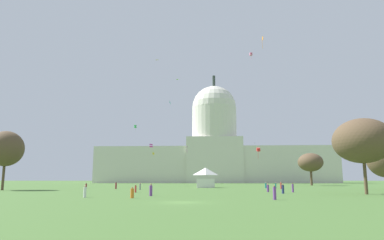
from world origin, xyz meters
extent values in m
plane|color=#42662D|center=(0.00, 0.00, 0.00)|extent=(800.00, 800.00, 0.00)
cube|color=beige|center=(-30.73, 174.32, 10.60)|extent=(70.55, 24.75, 21.20)
cube|color=beige|center=(39.81, 174.32, 10.60)|extent=(70.55, 24.75, 21.20)
cube|color=beige|center=(4.54, 174.32, 13.24)|extent=(32.60, 27.23, 26.49)
cylinder|color=beige|center=(4.54, 174.32, 36.11)|extent=(27.03, 27.03, 19.24)
sphere|color=beige|center=(4.54, 174.32, 45.73)|extent=(27.12, 27.12, 27.12)
cylinder|color=#2D3833|center=(4.54, 174.32, 62.81)|extent=(1.80, 1.80, 7.04)
cube|color=white|center=(1.17, 63.26, 1.24)|extent=(5.21, 5.01, 2.48)
pyramid|color=white|center=(1.17, 63.26, 4.58)|extent=(5.47, 5.26, 2.10)
cylinder|color=brown|center=(-43.11, 37.65, 3.41)|extent=(0.57, 0.57, 6.81)
ellipsoid|color=brown|center=(-43.11, 37.65, 9.18)|extent=(10.16, 10.48, 7.90)
cylinder|color=brown|center=(40.12, 96.73, 3.27)|extent=(0.83, 0.83, 6.53)
ellipsoid|color=brown|center=(40.12, 96.73, 8.61)|extent=(12.86, 12.78, 6.92)
cylinder|color=brown|center=(28.13, 21.14, 3.25)|extent=(0.52, 0.52, 6.49)
ellipsoid|color=brown|center=(28.13, 21.14, 8.73)|extent=(13.12, 13.28, 7.46)
cylinder|color=#1E757A|center=(17.33, 57.32, 0.65)|extent=(0.61, 0.61, 1.30)
sphere|color=beige|center=(17.33, 57.32, 1.43)|extent=(0.35, 0.35, 0.26)
cylinder|color=red|center=(20.02, 50.53, 0.76)|extent=(0.36, 0.36, 1.53)
sphere|color=tan|center=(20.02, 50.53, 1.64)|extent=(0.25, 0.25, 0.23)
cylinder|color=#703D93|center=(-5.88, 13.87, 0.76)|extent=(0.48, 0.48, 1.53)
sphere|color=#A37556|center=(-5.88, 13.87, 1.65)|extent=(0.28, 0.28, 0.26)
cylinder|color=gray|center=(-13.43, 42.52, 0.68)|extent=(0.47, 0.47, 1.37)
sphere|color=tan|center=(-13.43, 42.52, 1.49)|extent=(0.35, 0.35, 0.25)
cylinder|color=maroon|center=(-20.60, 48.18, 0.75)|extent=(0.45, 0.45, 1.51)
sphere|color=brown|center=(-20.60, 48.18, 1.63)|extent=(0.27, 0.27, 0.24)
cylinder|color=#1E757A|center=(19.91, 57.25, 0.65)|extent=(0.38, 0.38, 1.31)
sphere|color=beige|center=(19.91, 57.25, 1.44)|extent=(0.30, 0.30, 0.26)
cylinder|color=maroon|center=(-28.05, 48.03, 0.63)|extent=(0.42, 0.42, 1.26)
sphere|color=brown|center=(-28.05, 48.03, 1.38)|extent=(0.28, 0.28, 0.25)
cylinder|color=navy|center=(15.15, 23.11, 0.71)|extent=(0.48, 0.48, 1.42)
sphere|color=#A37556|center=(15.15, 23.11, 1.55)|extent=(0.31, 0.31, 0.25)
cylinder|color=silver|center=(-14.09, 9.22, 0.70)|extent=(0.54, 0.54, 1.40)
sphere|color=tan|center=(-14.09, 9.22, 1.51)|extent=(0.31, 0.31, 0.23)
cylinder|color=#703D93|center=(13.80, 30.74, 0.66)|extent=(0.59, 0.59, 1.32)
sphere|color=#A37556|center=(13.80, 30.74, 1.45)|extent=(0.36, 0.36, 0.26)
cylinder|color=#703D93|center=(10.68, 5.33, 0.76)|extent=(0.55, 0.55, 1.51)
sphere|color=brown|center=(10.68, 5.33, 1.62)|extent=(0.30, 0.30, 0.21)
cylinder|color=red|center=(-10.98, 26.72, 0.62)|extent=(0.44, 0.44, 1.24)
sphere|color=#A37556|center=(-10.98, 26.72, 1.35)|extent=(0.30, 0.30, 0.22)
cylinder|color=orange|center=(-7.29, 7.92, 0.62)|extent=(0.61, 0.61, 1.23)
sphere|color=#A37556|center=(-7.29, 7.92, 1.35)|extent=(0.31, 0.31, 0.23)
cylinder|color=#703D93|center=(18.11, 29.02, 0.76)|extent=(0.43, 0.43, 1.52)
sphere|color=brown|center=(18.11, 29.02, 1.64)|extent=(0.27, 0.27, 0.23)
cube|color=teal|center=(-13.02, 93.79, 31.68)|extent=(0.52, 1.05, 1.17)
pyramid|color=gold|center=(-14.47, 68.85, 40.14)|extent=(1.08, 0.67, 0.20)
cube|color=orange|center=(19.00, 64.71, 45.11)|extent=(0.23, 0.97, 1.22)
cylinder|color=orange|center=(18.86, 64.71, 43.04)|extent=(0.15, 0.39, 2.98)
cube|color=pink|center=(18.33, 90.74, 49.30)|extent=(1.17, 1.19, 0.48)
cube|color=pink|center=(18.33, 90.74, 49.92)|extent=(1.17, 1.19, 0.48)
cylinder|color=pink|center=(18.46, 90.74, 48.18)|extent=(0.25, 0.28, 1.83)
pyramid|color=purple|center=(-8.34, 124.02, 16.90)|extent=(1.64, 1.64, 0.25)
cylinder|color=#D1339E|center=(-8.62, 124.33, 15.27)|extent=(0.28, 0.21, 1.70)
cube|color=#D1339E|center=(-17.58, 79.45, 13.30)|extent=(1.02, 0.97, 0.53)
cube|color=#D1339E|center=(-17.58, 79.45, 13.95)|extent=(1.02, 0.97, 0.53)
cube|color=green|center=(-31.20, 114.93, 25.25)|extent=(1.37, 1.34, 0.64)
cube|color=green|center=(-31.20, 114.93, 25.94)|extent=(1.37, 1.34, 0.64)
cylinder|color=white|center=(-31.13, 114.93, 24.02)|extent=(0.17, 0.21, 2.03)
cube|color=red|center=(19.52, 86.82, 12.36)|extent=(1.26, 1.34, 0.78)
cube|color=red|center=(19.52, 86.82, 13.01)|extent=(1.26, 1.34, 0.78)
cylinder|color=red|center=(19.37, 86.82, 10.77)|extent=(0.08, 0.40, 2.67)
cube|color=yellow|center=(-21.59, 107.97, 12.71)|extent=(0.99, 0.93, 0.62)
cube|color=yellow|center=(-21.59, 107.97, 13.18)|extent=(0.99, 0.93, 0.62)
pyramid|color=#8CD133|center=(-15.25, 142.34, 55.03)|extent=(1.21, 0.57, 0.32)
pyramid|color=black|center=(26.31, 148.80, 20.71)|extent=(0.97, 1.45, 0.19)
cylinder|color=green|center=(25.97, 148.84, 19.16)|extent=(0.09, 0.08, 1.81)
camera|label=1|loc=(3.24, -38.18, 2.51)|focal=32.72mm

